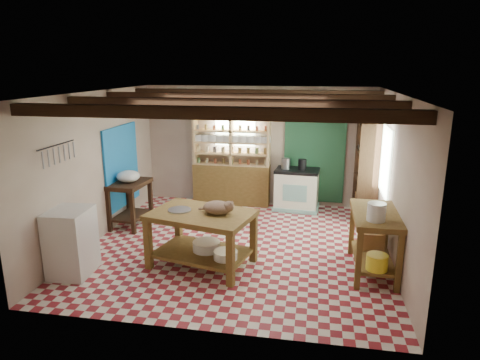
% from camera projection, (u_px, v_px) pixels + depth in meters
% --- Properties ---
extents(floor, '(5.00, 5.00, 0.02)m').
position_uv_depth(floor, '(237.00, 246.00, 7.41)').
color(floor, maroon).
rests_on(floor, ground).
extents(ceiling, '(5.00, 5.00, 0.02)m').
position_uv_depth(ceiling, '(237.00, 93.00, 6.74)').
color(ceiling, '#434448').
rests_on(ceiling, wall_back).
extents(wall_back, '(5.00, 0.04, 2.60)m').
position_uv_depth(wall_back, '(258.00, 146.00, 9.45)').
color(wall_back, '#BAA695').
rests_on(wall_back, floor).
extents(wall_front, '(5.00, 0.04, 2.60)m').
position_uv_depth(wall_front, '(195.00, 227.00, 4.69)').
color(wall_front, '#BAA695').
rests_on(wall_front, floor).
extents(wall_left, '(0.04, 5.00, 2.60)m').
position_uv_depth(wall_left, '(97.00, 167.00, 7.50)').
color(wall_left, '#BAA695').
rests_on(wall_left, floor).
extents(wall_right, '(0.04, 5.00, 2.60)m').
position_uv_depth(wall_right, '(395.00, 180.00, 6.65)').
color(wall_right, '#BAA695').
rests_on(wall_right, floor).
extents(ceiling_beams, '(5.00, 3.80, 0.15)m').
position_uv_depth(ceiling_beams, '(237.00, 101.00, 6.77)').
color(ceiling_beams, '#321E11').
rests_on(ceiling_beams, ceiling).
extents(blue_wall_patch, '(0.04, 1.40, 1.60)m').
position_uv_depth(blue_wall_patch, '(122.00, 166.00, 8.40)').
color(blue_wall_patch, blue).
rests_on(blue_wall_patch, wall_left).
extents(green_wall_patch, '(1.30, 0.04, 2.30)m').
position_uv_depth(green_wall_patch, '(315.00, 150.00, 9.22)').
color(green_wall_patch, '#1E4C2F').
rests_on(green_wall_patch, wall_back).
extents(window_back, '(0.90, 0.02, 0.80)m').
position_uv_depth(window_back, '(235.00, 128.00, 9.41)').
color(window_back, silver).
rests_on(window_back, wall_back).
extents(window_right, '(0.02, 1.30, 1.20)m').
position_uv_depth(window_right, '(385.00, 160.00, 7.58)').
color(window_right, silver).
rests_on(window_right, wall_right).
extents(utensil_rail, '(0.06, 0.90, 0.28)m').
position_uv_depth(utensil_rail, '(57.00, 153.00, 6.22)').
color(utensil_rail, black).
rests_on(utensil_rail, wall_left).
extents(pot_rack, '(0.86, 0.12, 0.36)m').
position_uv_depth(pot_rack, '(317.00, 109.00, 8.58)').
color(pot_rack, black).
rests_on(pot_rack, ceiling).
extents(shelving_unit, '(1.70, 0.34, 2.20)m').
position_uv_depth(shelving_unit, '(232.00, 156.00, 9.41)').
color(shelving_unit, tan).
rests_on(shelving_unit, floor).
extents(tall_rack, '(0.40, 0.86, 2.00)m').
position_uv_depth(tall_rack, '(366.00, 171.00, 8.47)').
color(tall_rack, '#321E11').
rests_on(tall_rack, floor).
extents(work_table, '(1.71, 1.34, 0.86)m').
position_uv_depth(work_table, '(202.00, 239.00, 6.59)').
color(work_table, brown).
rests_on(work_table, floor).
extents(stove, '(0.96, 0.69, 0.89)m').
position_uv_depth(stove, '(297.00, 189.00, 9.18)').
color(stove, white).
rests_on(stove, floor).
extents(prep_table, '(0.65, 0.91, 0.88)m').
position_uv_depth(prep_table, '(130.00, 204.00, 8.22)').
color(prep_table, '#321E11').
rests_on(prep_table, floor).
extents(white_cabinet, '(0.59, 0.69, 1.00)m').
position_uv_depth(white_cabinet, '(71.00, 242.00, 6.29)').
color(white_cabinet, silver).
rests_on(white_cabinet, floor).
extents(right_counter, '(0.66, 1.30, 0.93)m').
position_uv_depth(right_counter, '(374.00, 242.00, 6.37)').
color(right_counter, brown).
rests_on(right_counter, floor).
extents(cat, '(0.45, 0.36, 0.20)m').
position_uv_depth(cat, '(217.00, 208.00, 6.40)').
color(cat, '#83634C').
rests_on(cat, work_table).
extents(steel_tray, '(0.43, 0.43, 0.02)m').
position_uv_depth(steel_tray, '(180.00, 210.00, 6.57)').
color(steel_tray, '#94939A').
rests_on(steel_tray, work_table).
extents(basin_large, '(0.51, 0.51, 0.15)m').
position_uv_depth(basin_large, '(206.00, 246.00, 6.65)').
color(basin_large, silver).
rests_on(basin_large, work_table).
extents(basin_small, '(0.43, 0.43, 0.13)m').
position_uv_depth(basin_small, '(225.00, 255.00, 6.36)').
color(basin_small, silver).
rests_on(basin_small, work_table).
extents(kettle_left, '(0.21, 0.21, 0.22)m').
position_uv_depth(kettle_left, '(286.00, 164.00, 9.10)').
color(kettle_left, '#94939A').
rests_on(kettle_left, stove).
extents(kettle_right, '(0.19, 0.19, 0.22)m').
position_uv_depth(kettle_right, '(302.00, 164.00, 9.01)').
color(kettle_right, black).
rests_on(kettle_right, stove).
extents(enamel_bowl, '(0.46, 0.46, 0.22)m').
position_uv_depth(enamel_bowl, '(128.00, 176.00, 8.08)').
color(enamel_bowl, silver).
rests_on(enamel_bowl, prep_table).
extents(white_bucket, '(0.25, 0.25, 0.25)m').
position_uv_depth(white_bucket, '(376.00, 212.00, 5.89)').
color(white_bucket, silver).
rests_on(white_bucket, right_counter).
extents(wicker_basket, '(0.39, 0.31, 0.27)m').
position_uv_depth(wicker_basket, '(371.00, 240.00, 6.68)').
color(wicker_basket, '#A87443').
rests_on(wicker_basket, right_counter).
extents(yellow_tub, '(0.30, 0.30, 0.22)m').
position_uv_depth(yellow_tub, '(377.00, 262.00, 5.97)').
color(yellow_tub, yellow).
rests_on(yellow_tub, right_counter).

